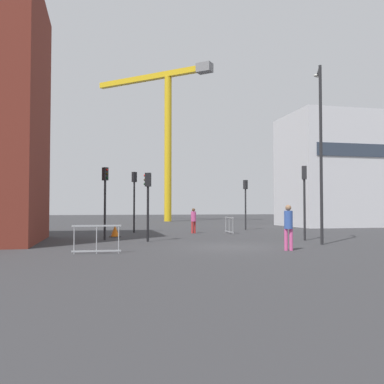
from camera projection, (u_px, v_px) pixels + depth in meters
The scene contains 14 objects.
ground at pixel (230, 247), 18.41m from camera, with size 160.00×160.00×0.00m, color #333335.
office_block at pixel (335, 171), 38.88m from camera, with size 9.03×7.22×10.25m.
construction_crane at pixel (165, 118), 52.49m from camera, with size 13.34×11.66×18.98m.
streetlamp_tall at pixel (321, 142), 19.86m from camera, with size 0.79×1.30×8.48m.
traffic_light_far at pixel (304, 190), 22.16m from camera, with size 0.33×0.39×3.93m.
traffic_light_corner at pixel (246, 196), 32.49m from camera, with size 0.39×0.35×3.86m.
traffic_light_island at pixel (105, 191), 22.51m from camera, with size 0.35×0.39×3.89m.
traffic_light_crosswalk at pixel (134, 192), 28.88m from camera, with size 0.37×0.36×4.18m.
traffic_light_median at pixel (148, 195), 21.37m from camera, with size 0.39×0.33×3.51m.
pedestrian_walking at pixel (194, 219), 28.08m from camera, with size 0.34×0.34×1.68m.
pedestrian_waiting at pixel (288, 224), 16.93m from camera, with size 0.34×0.34×1.84m.
safety_barrier_left_run at pixel (97, 239), 15.75m from camera, with size 1.82×0.15×1.08m.
safety_barrier_rear at pixel (229, 225), 28.07m from camera, with size 0.19×2.17×1.08m.
traffic_cone_by_barrier at pixel (115, 231), 24.70m from camera, with size 0.67×0.67×0.68m.
Camera 1 is at (-5.66, -17.68, 1.75)m, focal length 39.20 mm.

